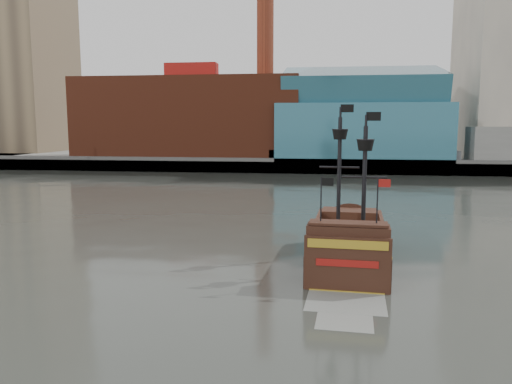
# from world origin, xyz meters

# --- Properties ---
(ground) EXTENTS (400.00, 400.00, 0.00)m
(ground) POSITION_xyz_m (0.00, 0.00, 0.00)
(ground) COLOR #272A25
(ground) RESTS_ON ground
(promenade_far) EXTENTS (220.00, 60.00, 2.00)m
(promenade_far) POSITION_xyz_m (0.00, 92.00, 1.00)
(promenade_far) COLOR slate
(promenade_far) RESTS_ON ground
(seawall) EXTENTS (220.00, 1.00, 2.60)m
(seawall) POSITION_xyz_m (0.00, 62.50, 1.30)
(seawall) COLOR #4C4C49
(seawall) RESTS_ON ground
(skyline) EXTENTS (149.00, 45.00, 62.00)m
(skyline) POSITION_xyz_m (5.21, 84.56, 24.55)
(skyline) COLOR #7C684A
(skyline) RESTS_ON promenade_far
(pirate_ship) EXTENTS (5.11, 14.15, 10.42)m
(pirate_ship) POSITION_xyz_m (5.13, 6.96, 0.94)
(pirate_ship) COLOR black
(pirate_ship) RESTS_ON ground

